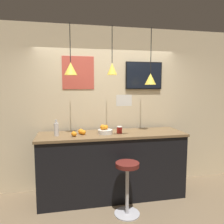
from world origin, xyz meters
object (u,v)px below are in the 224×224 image
(fruit_bowl, at_px, (105,130))
(juice_bottle, at_px, (56,129))
(bar_stool, at_px, (127,180))
(spread_jar, at_px, (119,130))
(mounted_tv, at_px, (144,76))

(fruit_bowl, bearing_deg, juice_bottle, -179.85)
(bar_stool, distance_m, spread_jar, 0.83)
(bar_stool, relative_size, mounted_tv, 1.12)
(spread_jar, bearing_deg, bar_stool, -91.60)
(bar_stool, xyz_separation_m, fruit_bowl, (-0.23, 0.56, 0.62))
(spread_jar, relative_size, mounted_tv, 0.16)
(bar_stool, relative_size, fruit_bowl, 3.24)
(fruit_bowl, relative_size, juice_bottle, 0.95)
(fruit_bowl, height_order, juice_bottle, juice_bottle)
(spread_jar, bearing_deg, mounted_tv, 37.94)
(bar_stool, height_order, mounted_tv, mounted_tv)
(bar_stool, height_order, juice_bottle, juice_bottle)
(bar_stool, xyz_separation_m, juice_bottle, (-0.99, 0.56, 0.67))
(fruit_bowl, distance_m, juice_bottle, 0.77)
(bar_stool, xyz_separation_m, mounted_tv, (0.58, 1.00, 1.53))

